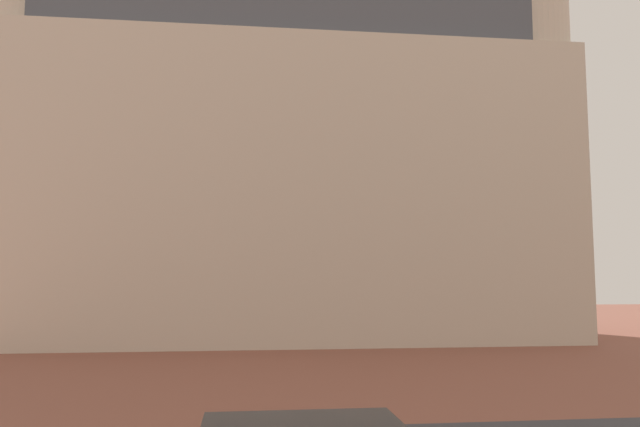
# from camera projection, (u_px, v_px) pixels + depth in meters

# --- Properties ---
(landmark_building) EXTENTS (29.75, 12.57, 31.91)m
(landmark_building) POSITION_uv_depth(u_px,v_px,m) (281.00, 172.00, 35.03)
(landmark_building) COLOR beige
(landmark_building) RESTS_ON ground_plane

